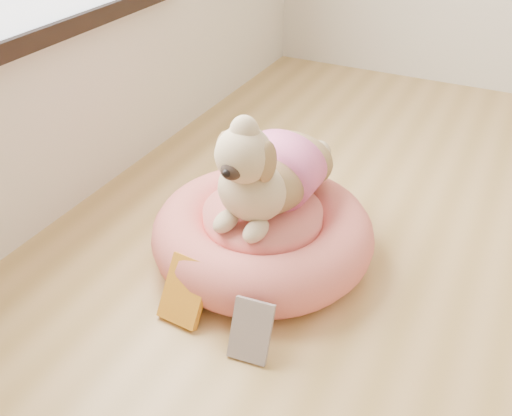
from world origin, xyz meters
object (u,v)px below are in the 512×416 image
at_px(dog, 268,154).
at_px(book_yellow, 185,291).
at_px(pet_bed, 263,234).
at_px(book_white, 251,331).

distance_m(dog, book_yellow, 0.49).
xyz_separation_m(pet_bed, dog, (0.01, 0.02, 0.29)).
relative_size(pet_bed, dog, 1.41).
relative_size(dog, book_yellow, 2.63).
bearing_deg(book_white, pet_bed, 105.80).
distance_m(pet_bed, book_white, 0.44).
height_order(pet_bed, book_yellow, pet_bed).
height_order(dog, book_yellow, dog).
relative_size(pet_bed, book_white, 4.30).
bearing_deg(dog, pet_bed, -99.55).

